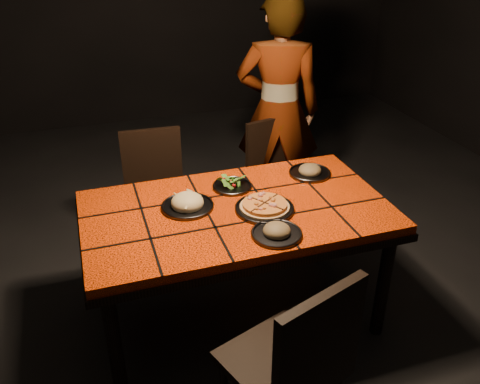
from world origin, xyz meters
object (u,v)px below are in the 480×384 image
object	(u,v)px
chair_near	(297,361)
plate_pasta	(187,204)
chair_far_right	(275,169)
diner	(278,111)
plate_pizza	(265,207)
dining_table	(237,220)
chair_far_left	(155,187)

from	to	relation	value
chair_near	plate_pasta	xyz separation A→B (m)	(-0.21, 0.97, 0.23)
chair_far_right	diner	world-z (taller)	diner
diner	plate_pasta	distance (m)	1.36
diner	plate_pizza	world-z (taller)	diner
chair_far_right	diner	bearing A→B (deg)	50.80
chair_near	chair_far_right	distance (m)	1.89
plate_pasta	chair_far_right	bearing A→B (deg)	44.41
chair_near	plate_pasta	world-z (taller)	chair_near
dining_table	chair_near	xyz separation A→B (m)	(-0.04, -0.89, -0.13)
chair_near	chair_far_left	bearing A→B (deg)	-100.72
dining_table	plate_pasta	distance (m)	0.28
diner	plate_pizza	xyz separation A→B (m)	(-0.54, -1.16, -0.08)
chair_near	chair_far_left	world-z (taller)	chair_near
chair_far_left	diner	distance (m)	1.07
chair_far_right	dining_table	bearing A→B (deg)	-137.52
chair_far_left	dining_table	bearing A→B (deg)	-66.07
chair_far_left	plate_pizza	xyz separation A→B (m)	(0.44, -0.89, 0.26)
chair_far_right	plate_pizza	xyz separation A→B (m)	(-0.45, -0.96, 0.29)
diner	plate_pasta	size ratio (longest dim) A/B	6.09
chair_near	chair_far_right	bearing A→B (deg)	-128.89
dining_table	diner	bearing A→B (deg)	58.27
chair_far_left	plate_pasta	bearing A→B (deg)	-81.83
chair_near	plate_pizza	bearing A→B (deg)	-121.27
dining_table	plate_pasta	xyz separation A→B (m)	(-0.25, 0.08, 0.10)
dining_table	plate_pizza	bearing A→B (deg)	-27.62
chair_far_right	diner	size ratio (longest dim) A/B	0.49
chair_far_left	plate_pizza	world-z (taller)	chair_far_left
diner	plate_pasta	bearing A→B (deg)	67.50
chair_far_left	diner	xyz separation A→B (m)	(0.98, 0.27, 0.34)
chair_far_right	plate_pasta	xyz separation A→B (m)	(-0.83, -0.81, 0.30)
plate_pizza	chair_far_right	bearing A→B (deg)	64.86
dining_table	chair_far_left	bearing A→B (deg)	110.53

